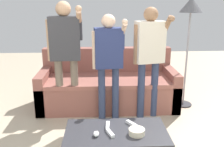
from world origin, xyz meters
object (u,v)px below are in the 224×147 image
at_px(snack_bowl, 137,132).
at_px(game_remote_wand_near, 110,133).
at_px(game_remote_nunchuk, 96,134).
at_px(game_remote_wand_spare, 108,125).
at_px(player_center, 109,56).
at_px(coffee_table, 116,135).
at_px(player_right, 149,50).
at_px(floor_lamp, 191,13).
at_px(couch, 108,86).
at_px(game_remote_wand_far, 132,124).
at_px(player_left, 65,47).

relative_size(snack_bowl, game_remote_wand_near, 1.06).
bearing_deg(game_remote_nunchuk, game_remote_wand_spare, 56.33).
relative_size(player_center, game_remote_wand_spare, 10.04).
bearing_deg(coffee_table, player_right, 64.66).
xyz_separation_m(coffee_table, floor_lamp, (1.21, 1.52, 1.13)).
height_order(couch, game_remote_wand_spare, couch).
xyz_separation_m(coffee_table, player_center, (-0.04, 1.05, 0.59)).
distance_m(snack_bowl, player_right, 1.37).
relative_size(couch, game_remote_wand_far, 13.60).
xyz_separation_m(coffee_table, game_remote_nunchuk, (-0.20, -0.08, 0.07)).
distance_m(couch, player_center, 0.86).
distance_m(snack_bowl, player_left, 1.63).
distance_m(coffee_table, game_remote_wand_near, 0.11).
relative_size(game_remote_nunchuk, player_right, 0.06).
bearing_deg(game_remote_nunchuk, couch, 84.22).
distance_m(game_remote_nunchuk, player_center, 1.26).
xyz_separation_m(snack_bowl, game_remote_wand_spare, (-0.28, 0.17, -0.01)).
relative_size(snack_bowl, game_remote_nunchuk, 1.80).
height_order(floor_lamp, game_remote_wand_near, floor_lamp).
relative_size(couch, player_right, 1.37).
bearing_deg(game_remote_nunchuk, player_left, 108.60).
bearing_deg(player_right, game_remote_wand_spare, -120.82).
xyz_separation_m(player_left, game_remote_wand_spare, (0.54, -1.09, -0.63)).
height_order(player_left, game_remote_wand_far, player_left).
bearing_deg(player_center, player_left, 166.84).
relative_size(coffee_table, floor_lamp, 0.60).
bearing_deg(floor_lamp, game_remote_nunchuk, -131.34).
bearing_deg(player_center, snack_bowl, -78.34).
relative_size(snack_bowl, floor_lamp, 0.09).
height_order(game_remote_wand_near, game_remote_wand_far, same).
bearing_deg(game_remote_wand_spare, player_right, 59.18).
bearing_deg(coffee_table, game_remote_wand_near, -136.63).
height_order(player_right, game_remote_wand_far, player_right).
height_order(player_left, player_right, player_left).
distance_m(floor_lamp, game_remote_wand_spare, 2.20).
bearing_deg(couch, game_remote_wand_far, -82.40).
distance_m(snack_bowl, game_remote_wand_far, 0.19).
bearing_deg(game_remote_nunchuk, player_center, 81.73).
relative_size(game_remote_nunchuk, game_remote_wand_spare, 0.59).
height_order(player_right, game_remote_wand_near, player_right).
relative_size(coffee_table, player_right, 0.65).
bearing_deg(couch, player_right, -41.66).
xyz_separation_m(player_center, game_remote_wand_near, (-0.03, -1.11, -0.53)).
xyz_separation_m(player_left, game_remote_wand_near, (0.56, -1.25, -0.63)).
relative_size(floor_lamp, game_remote_wand_far, 10.77).
bearing_deg(player_left, game_remote_wand_far, -53.21).
distance_m(snack_bowl, game_remote_nunchuk, 0.40).
bearing_deg(player_right, game_remote_wand_far, -109.54).
distance_m(coffee_table, game_remote_nunchuk, 0.23).
bearing_deg(game_remote_wand_spare, snack_bowl, -31.13).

